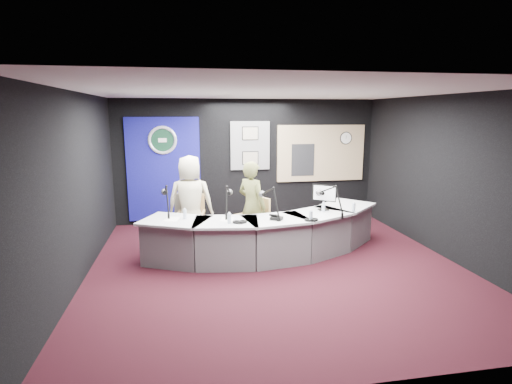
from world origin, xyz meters
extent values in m
plane|color=black|center=(0.00, 0.00, 0.00)|extent=(6.00, 6.00, 0.00)
cube|color=silver|center=(0.00, 0.00, 2.80)|extent=(6.00, 6.00, 0.02)
cube|color=black|center=(0.00, 3.00, 1.40)|extent=(6.00, 0.02, 2.80)
cube|color=black|center=(0.00, -3.00, 1.40)|extent=(6.00, 0.02, 2.80)
cube|color=black|center=(-3.00, 0.00, 1.40)|extent=(0.02, 6.00, 2.80)
cube|color=black|center=(3.00, 0.00, 1.40)|extent=(0.02, 6.00, 2.80)
cube|color=navy|center=(-1.90, 2.97, 1.25)|extent=(1.60, 0.05, 2.30)
torus|color=silver|center=(-1.90, 2.93, 1.90)|extent=(0.63, 0.07, 0.63)
cylinder|color=#0E331F|center=(-1.90, 2.94, 1.90)|extent=(0.48, 0.01, 0.48)
cube|color=slate|center=(0.05, 2.97, 1.75)|extent=(0.90, 0.04, 1.10)
cube|color=gray|center=(0.05, 2.94, 2.03)|extent=(0.34, 0.02, 0.27)
cube|color=gray|center=(0.05, 2.94, 1.47)|extent=(0.34, 0.02, 0.27)
cube|color=tan|center=(1.75, 2.97, 1.55)|extent=(2.12, 0.06, 1.32)
cube|color=#FFD4A1|center=(1.75, 2.96, 1.55)|extent=(2.00, 0.02, 1.20)
cube|color=black|center=(1.30, 2.94, 1.40)|extent=(0.55, 0.02, 0.75)
cylinder|color=white|center=(2.35, 2.94, 1.90)|extent=(0.28, 0.01, 0.28)
cube|color=gray|center=(-1.41, 1.58, 0.62)|extent=(0.51, 0.17, 0.70)
imported|color=beige|center=(-1.35, 1.33, 0.86)|extent=(0.90, 0.64, 1.72)
imported|color=brown|center=(-0.26, 0.91, 0.82)|extent=(0.69, 0.71, 1.64)
cube|color=black|center=(1.02, 0.66, 1.07)|extent=(0.39, 0.30, 0.32)
cube|color=black|center=(0.03, 0.15, 0.78)|extent=(0.24, 0.23, 0.05)
torus|color=black|center=(0.58, 0.00, 0.77)|extent=(0.19, 0.19, 0.03)
torus|color=black|center=(-0.60, 0.07, 0.77)|extent=(0.20, 0.20, 0.03)
cube|color=white|center=(-1.68, 0.49, 0.75)|extent=(0.28, 0.35, 0.00)
cube|color=white|center=(-0.77, 0.32, 0.75)|extent=(0.27, 0.33, 0.00)
camera|label=1|loc=(-1.42, -6.06, 2.48)|focal=28.00mm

